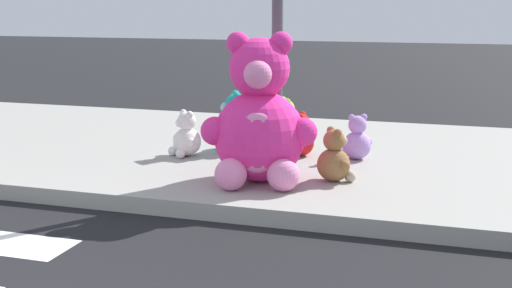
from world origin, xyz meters
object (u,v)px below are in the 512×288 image
plush_pink_large (259,123)px  plush_teal (235,127)px  plush_brown (335,160)px  plush_lime (283,127)px  plush_lavender (356,141)px  plush_white (186,138)px  plush_red (299,138)px

plush_pink_large → plush_teal: 1.39m
plush_brown → plush_lime: (-0.87, 1.37, 0.02)m
plush_lavender → plush_teal: 1.37m
plush_white → plush_brown: bearing=-17.7°
plush_lime → plush_pink_large: bearing=-82.8°
plush_teal → plush_white: plush_teal is taller
plush_lavender → plush_white: size_ratio=0.97×
plush_red → plush_teal: (-0.75, 0.03, 0.08)m
plush_pink_large → plush_brown: size_ratio=2.72×
plush_lavender → plush_teal: size_ratio=0.72×
plush_lavender → plush_red: size_ratio=1.01×
plush_pink_large → plush_lime: bearing=97.2°
plush_lime → plush_teal: size_ratio=0.85×
plush_teal → plush_lime: bearing=42.0°
plush_brown → plush_teal: plush_teal is taller
plush_red → plush_white: plush_white is taller
plush_pink_large → plush_teal: plush_pink_large is taller
plush_lavender → plush_red: (-0.61, -0.04, -0.00)m
plush_brown → plush_white: bearing=162.3°
plush_lavender → plush_white: (-1.79, -0.41, 0.01)m
plush_pink_large → plush_white: (-1.08, 0.79, -0.35)m
plush_lime → plush_white: 1.19m
plush_red → plush_lime: bearing=124.5°
plush_lavender → plush_teal: plush_teal is taller
plush_red → plush_teal: bearing=178.0°
plush_red → plush_white: size_ratio=0.96×
plush_pink_large → plush_white: 1.38m
plush_pink_large → plush_lavender: plush_pink_large is taller
plush_lavender → plush_lime: (-0.91, 0.40, 0.03)m
plush_brown → plush_lavender: 0.97m
plush_lavender → plush_white: bearing=-167.0°
plush_brown → plush_lavender: (0.04, 0.97, -0.01)m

